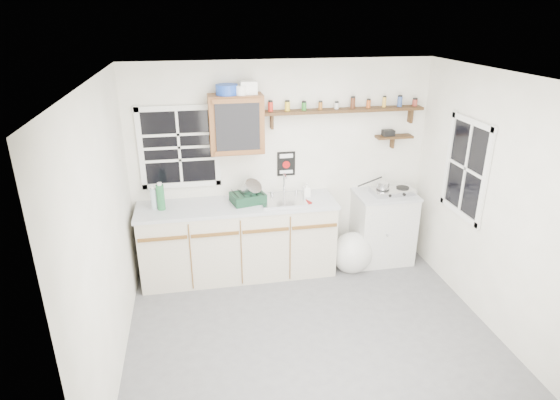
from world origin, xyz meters
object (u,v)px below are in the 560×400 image
at_px(hotplate, 393,191).
at_px(upper_cabinet, 236,124).
at_px(main_cabinet, 239,239).
at_px(dish_rack, 249,195).
at_px(spice_shelf, 344,109).
at_px(right_cabinet, 383,227).

bearing_deg(hotplate, upper_cabinet, 173.35).
xyz_separation_m(upper_cabinet, hotplate, (1.88, -0.14, -0.88)).
bearing_deg(main_cabinet, dish_rack, 10.99).
distance_m(upper_cabinet, spice_shelf, 1.28).
height_order(main_cabinet, upper_cabinet, upper_cabinet).
bearing_deg(dish_rack, upper_cabinet, 120.10).
distance_m(main_cabinet, upper_cabinet, 1.37).
bearing_deg(spice_shelf, right_cabinet, -19.63).
bearing_deg(upper_cabinet, dish_rack, -47.09).
bearing_deg(dish_rack, spice_shelf, -3.78).
distance_m(upper_cabinet, dish_rack, 0.83).
height_order(right_cabinet, spice_shelf, spice_shelf).
bearing_deg(main_cabinet, spice_shelf, 9.25).
bearing_deg(right_cabinet, hotplate, -14.29).
bearing_deg(spice_shelf, main_cabinet, -170.75).
height_order(dish_rack, hotplate, dish_rack).
xyz_separation_m(main_cabinet, hotplate, (1.91, 0.01, 0.48)).
bearing_deg(dish_rack, main_cabinet, 178.19).
xyz_separation_m(dish_rack, hotplate, (1.77, -0.02, -0.07)).
relative_size(main_cabinet, hotplate, 4.37).
bearing_deg(right_cabinet, upper_cabinet, 176.24).
relative_size(right_cabinet, upper_cabinet, 1.40).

